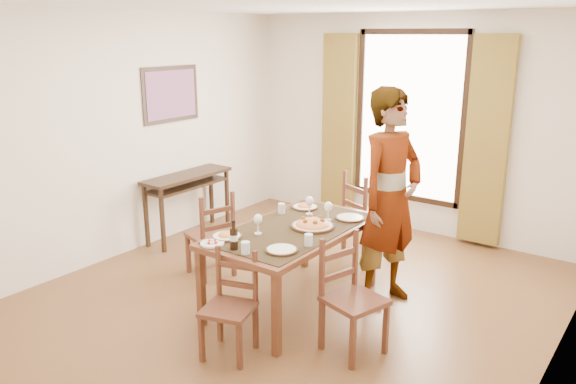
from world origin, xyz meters
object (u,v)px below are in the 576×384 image
Objects in this scene: console_table at (187,183)px; pasta_platter at (313,222)px; dining_table at (293,235)px; man at (390,199)px.

console_table is 2.32m from pasta_platter.
dining_table is at bearing -140.04° from pasta_platter.
console_table is 0.71× the size of dining_table.
dining_table is at bearing 145.43° from man.
pasta_platter is (-0.52, -0.48, -0.20)m from man.
dining_table is 0.94m from man.
console_table is at bearing 100.95° from man.
man is at bearing 42.22° from pasta_platter.
console_table is 2.79m from man.
man is (0.66, 0.59, 0.32)m from dining_table.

